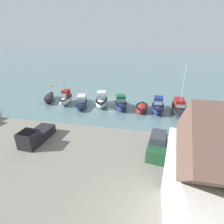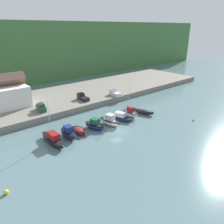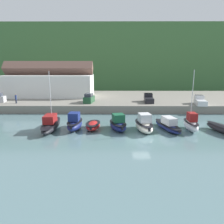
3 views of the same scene
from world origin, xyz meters
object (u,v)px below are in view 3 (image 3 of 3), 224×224
Objects in this scene: moored_boat_4 at (144,125)px; moored_boat_1 at (75,123)px; moored_boat_5 at (168,125)px; moored_boat_7 at (221,128)px; moored_boat_2 at (93,125)px; moored_boat_3 at (118,124)px; pickup_truck_0 at (149,98)px; pickup_truck_1 at (200,101)px; moored_boat_0 at (51,124)px; person_on_quay at (16,99)px; moored_boat_6 at (191,124)px; parked_car_1 at (89,99)px.

moored_boat_1 is at bearing 165.89° from moored_boat_4.
moored_boat_5 is at bearing 3.29° from moored_boat_4.
moored_boat_4 is at bearing 159.39° from moored_boat_7.
moored_boat_4 is at bearing -4.14° from moored_boat_2.
moored_boat_1 is 0.99× the size of moored_boat_3.
pickup_truck_0 is (11.67, 16.23, 1.90)m from moored_boat_2.
moored_boat_5 is 17.13m from pickup_truck_1.
moored_boat_2 is at bearing -122.56° from pickup_truck_0.
moored_boat_4 is at bearing -2.13° from moored_boat_1.
moored_boat_0 reaches higher than person_on_quay.
moored_boat_6 is 1.50× the size of moored_boat_7.
moored_boat_4 is 0.96× the size of moored_boat_7.
moored_boat_3 is 2.72× the size of person_on_quay.
moored_boat_6 is at bearing -5.70° from moored_boat_4.
moored_boat_1 is 0.72× the size of moored_boat_5.
pickup_truck_1 is at bearing 36.06° from moored_boat_4.
parked_car_1 reaches higher than moored_boat_2.
pickup_truck_0 is at bearing 11.44° from parked_car_1.
moored_boat_6 reaches higher than moored_boat_3.
moored_boat_6 reaches higher than moored_boat_4.
moored_boat_4 is 2.92× the size of person_on_quay.
pickup_truck_1 is 41.35m from person_on_quay.
person_on_quay is at bearing -172.82° from pickup_truck_0.
moored_boat_6 reaches higher than parked_car_1.
pickup_truck_1 is (22.61, 13.31, 1.90)m from moored_boat_2.
pickup_truck_0 is at bearing 77.14° from moored_boat_5.
moored_boat_0 is at bearing 179.13° from moored_boat_6.
moored_boat_3 is 16.34m from moored_boat_7.
moored_boat_3 is 4.20m from moored_boat_4.
moored_boat_5 is (15.29, -0.09, -0.29)m from moored_boat_1.
parked_car_1 is (0.71, 15.56, 1.57)m from moored_boat_1.
moored_boat_3 is 17.10m from parked_car_1.
pickup_truck_1 is at bearing 3.19° from parked_car_1.
moored_boat_3 is 1.32× the size of parked_car_1.
moored_boat_0 is 3.85m from moored_boat_1.
moored_boat_1 is 1.31× the size of parked_car_1.
parked_car_1 is at bearing -176.42° from pickup_truck_1.
moored_boat_2 is 4.15m from moored_boat_3.
moored_boat_5 is at bearing 172.84° from moored_boat_6.
parked_car_1 reaches higher than pickup_truck_0.
pickup_truck_1 is (10.94, -2.92, 0.00)m from pickup_truck_0.
moored_boat_6 reaches higher than moored_boat_1.
moored_boat_4 is (4.13, -0.76, 0.10)m from moored_boat_3.
moored_boat_0 reaches higher than pickup_truck_0.
moored_boat_2 is at bearing 163.74° from moored_boat_5.
moored_boat_4 is 4.16m from moored_boat_5.
moored_boat_7 is (4.52, -0.90, -0.46)m from moored_boat_6.
moored_boat_6 is at bearing 150.19° from moored_boat_7.
moored_boat_7 is at bearing -0.66° from moored_boat_2.
moored_boat_5 is at bearing -24.81° from person_on_quay.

